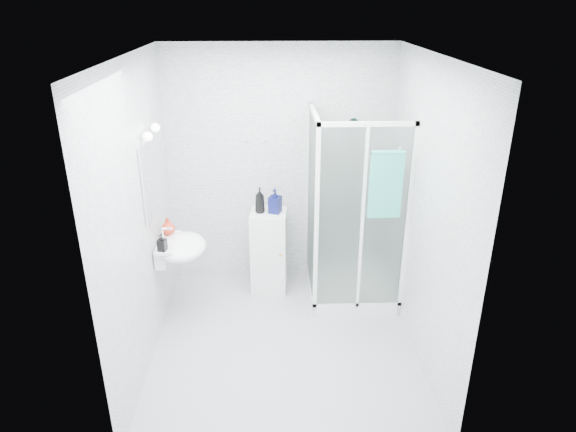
{
  "coord_description": "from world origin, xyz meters",
  "views": [
    {
      "loc": [
        -0.11,
        -3.96,
        3.0
      ],
      "look_at": [
        0.05,
        0.35,
        1.15
      ],
      "focal_mm": 32.0,
      "sensor_mm": 36.0,
      "label": 1
    }
  ],
  "objects_px": {
    "storage_cabinet": "(269,251)",
    "shampoo_bottle_b": "(275,201)",
    "wall_basin": "(179,247)",
    "shampoo_bottle_a": "(260,200)",
    "shower_enclosure": "(345,261)",
    "soap_dispenser_orange": "(168,226)",
    "hand_towel": "(386,183)",
    "soap_dispenser_black": "(162,243)"
  },
  "relations": [
    {
      "from": "storage_cabinet",
      "to": "hand_towel",
      "type": "distance_m",
      "value": 1.6
    },
    {
      "from": "hand_towel",
      "to": "storage_cabinet",
      "type": "bearing_deg",
      "value": 148.8
    },
    {
      "from": "wall_basin",
      "to": "soap_dispenser_orange",
      "type": "relative_size",
      "value": 3.21
    },
    {
      "from": "shower_enclosure",
      "to": "wall_basin",
      "type": "distance_m",
      "value": 1.72
    },
    {
      "from": "shower_enclosure",
      "to": "shampoo_bottle_b",
      "type": "height_order",
      "value": "shower_enclosure"
    },
    {
      "from": "wall_basin",
      "to": "soap_dispenser_black",
      "type": "xyz_separation_m",
      "value": [
        -0.11,
        -0.19,
        0.15
      ]
    },
    {
      "from": "hand_towel",
      "to": "soap_dispenser_orange",
      "type": "relative_size",
      "value": 3.67
    },
    {
      "from": "storage_cabinet",
      "to": "shampoo_bottle_b",
      "type": "distance_m",
      "value": 0.59
    },
    {
      "from": "wall_basin",
      "to": "hand_towel",
      "type": "bearing_deg",
      "value": -2.53
    },
    {
      "from": "shampoo_bottle_a",
      "to": "shampoo_bottle_b",
      "type": "height_order",
      "value": "shampoo_bottle_a"
    },
    {
      "from": "shower_enclosure",
      "to": "hand_towel",
      "type": "xyz_separation_m",
      "value": [
        0.27,
        -0.4,
        1.01
      ]
    },
    {
      "from": "hand_towel",
      "to": "soap_dispenser_black",
      "type": "bearing_deg",
      "value": -177.05
    },
    {
      "from": "soap_dispenser_orange",
      "to": "soap_dispenser_black",
      "type": "relative_size",
      "value": 1.07
    },
    {
      "from": "shampoo_bottle_b",
      "to": "soap_dispenser_orange",
      "type": "distance_m",
      "value": 1.12
    },
    {
      "from": "hand_towel",
      "to": "shower_enclosure",
      "type": "bearing_deg",
      "value": 123.5
    },
    {
      "from": "wall_basin",
      "to": "hand_towel",
      "type": "relative_size",
      "value": 0.87
    },
    {
      "from": "shampoo_bottle_b",
      "to": "shower_enclosure",
      "type": "bearing_deg",
      "value": -17.85
    },
    {
      "from": "shampoo_bottle_a",
      "to": "soap_dispenser_black",
      "type": "height_order",
      "value": "shampoo_bottle_a"
    },
    {
      "from": "storage_cabinet",
      "to": "hand_towel",
      "type": "relative_size",
      "value": 1.42
    },
    {
      "from": "wall_basin",
      "to": "soap_dispenser_orange",
      "type": "distance_m",
      "value": 0.25
    },
    {
      "from": "storage_cabinet",
      "to": "shampoo_bottle_a",
      "type": "distance_m",
      "value": 0.6
    },
    {
      "from": "shower_enclosure",
      "to": "shampoo_bottle_a",
      "type": "bearing_deg",
      "value": 164.7
    },
    {
      "from": "soap_dispenser_black",
      "to": "wall_basin",
      "type": "bearing_deg",
      "value": 58.93
    },
    {
      "from": "soap_dispenser_black",
      "to": "soap_dispenser_orange",
      "type": "bearing_deg",
      "value": 91.57
    },
    {
      "from": "storage_cabinet",
      "to": "shampoo_bottle_b",
      "type": "bearing_deg",
      "value": -2.75
    },
    {
      "from": "wall_basin",
      "to": "shampoo_bottle_a",
      "type": "xyz_separation_m",
      "value": [
        0.77,
        0.56,
        0.25
      ]
    },
    {
      "from": "shampoo_bottle_b",
      "to": "soap_dispenser_orange",
      "type": "bearing_deg",
      "value": -159.46
    },
    {
      "from": "shampoo_bottle_a",
      "to": "soap_dispenser_orange",
      "type": "relative_size",
      "value": 1.56
    },
    {
      "from": "wall_basin",
      "to": "shampoo_bottle_a",
      "type": "distance_m",
      "value": 0.98
    },
    {
      "from": "soap_dispenser_black",
      "to": "shampoo_bottle_a",
      "type": "bearing_deg",
      "value": 40.42
    },
    {
      "from": "shampoo_bottle_b",
      "to": "shampoo_bottle_a",
      "type": "bearing_deg",
      "value": 177.17
    },
    {
      "from": "shampoo_bottle_a",
      "to": "soap_dispenser_black",
      "type": "distance_m",
      "value": 1.16
    },
    {
      "from": "hand_towel",
      "to": "shampoo_bottle_a",
      "type": "bearing_deg",
      "value": 150.84
    },
    {
      "from": "shampoo_bottle_a",
      "to": "shampoo_bottle_b",
      "type": "bearing_deg",
      "value": -2.83
    },
    {
      "from": "shampoo_bottle_a",
      "to": "soap_dispenser_orange",
      "type": "bearing_deg",
      "value": -155.77
    },
    {
      "from": "hand_towel",
      "to": "soap_dispenser_orange",
      "type": "bearing_deg",
      "value": 173.19
    },
    {
      "from": "storage_cabinet",
      "to": "shampoo_bottle_a",
      "type": "height_order",
      "value": "shampoo_bottle_a"
    },
    {
      "from": "hand_towel",
      "to": "shampoo_bottle_a",
      "type": "xyz_separation_m",
      "value": [
        -1.15,
        0.64,
        -0.41
      ]
    },
    {
      "from": "shower_enclosure",
      "to": "soap_dispenser_black",
      "type": "height_order",
      "value": "shower_enclosure"
    },
    {
      "from": "shower_enclosure",
      "to": "soap_dispenser_orange",
      "type": "distance_m",
      "value": 1.86
    },
    {
      "from": "storage_cabinet",
      "to": "soap_dispenser_orange",
      "type": "height_order",
      "value": "soap_dispenser_orange"
    },
    {
      "from": "shampoo_bottle_a",
      "to": "shampoo_bottle_b",
      "type": "xyz_separation_m",
      "value": [
        0.16,
        -0.01,
        -0.01
      ]
    }
  ]
}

